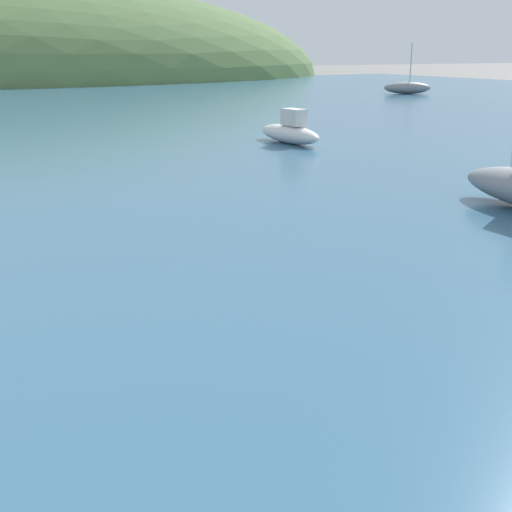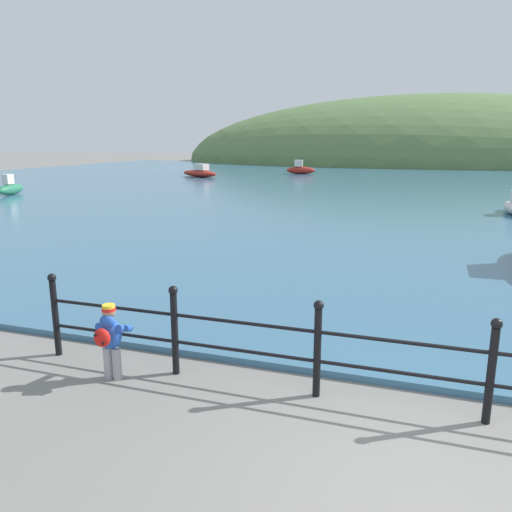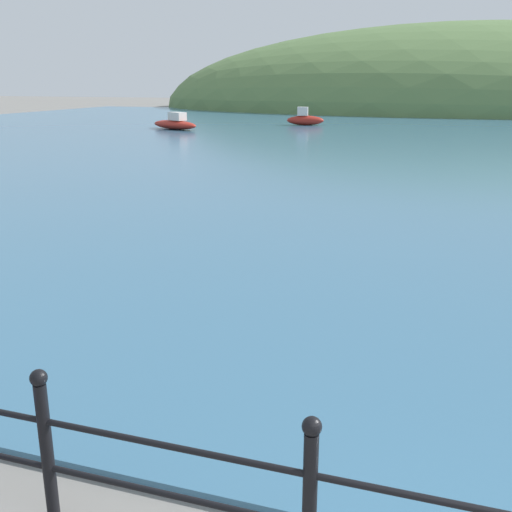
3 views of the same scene
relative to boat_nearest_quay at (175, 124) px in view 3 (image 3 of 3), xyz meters
The scene contains 4 objects.
water 17.49m from the boat_nearest_quay, ahead, with size 80.00×60.00×0.10m, color #386684.
far_hillside 39.30m from the boat_nearest_quay, 63.67° to the left, with size 68.09×37.45×17.81m.
boat_nearest_quay is the anchor object (origin of this frame).
boat_red_dinghy 9.14m from the boat_nearest_quay, 40.85° to the left, with size 2.60×1.20×1.22m.
Camera 3 is at (-0.65, -1.48, 3.07)m, focal length 42.00 mm.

